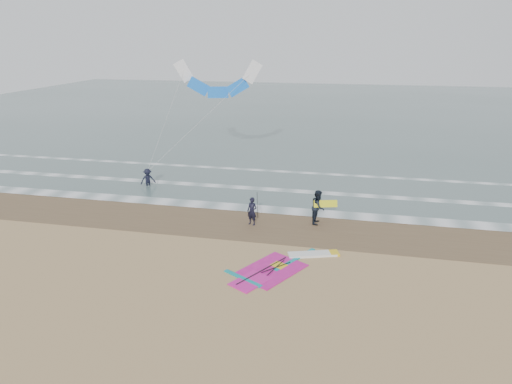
% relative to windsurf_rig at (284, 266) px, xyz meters
% --- Properties ---
extents(ground, '(120.00, 120.00, 0.00)m').
position_rel_windsurf_rig_xyz_m(ground, '(-0.35, -1.31, -0.03)').
color(ground, tan).
rests_on(ground, ground).
extents(sea_water, '(120.00, 80.00, 0.02)m').
position_rel_windsurf_rig_xyz_m(sea_water, '(-0.35, 46.69, -0.02)').
color(sea_water, '#47605E').
rests_on(sea_water, ground).
extents(wet_sand_band, '(120.00, 5.00, 0.01)m').
position_rel_windsurf_rig_xyz_m(wet_sand_band, '(-0.35, 4.69, -0.03)').
color(wet_sand_band, brown).
rests_on(wet_sand_band, ground).
extents(foam_waterline, '(120.00, 9.15, 0.02)m').
position_rel_windsurf_rig_xyz_m(foam_waterline, '(-0.35, 9.13, -0.00)').
color(foam_waterline, white).
rests_on(foam_waterline, ground).
extents(windsurf_rig, '(5.00, 4.73, 0.12)m').
position_rel_windsurf_rig_xyz_m(windsurf_rig, '(0.00, 0.00, 0.00)').
color(windsurf_rig, white).
rests_on(windsurf_rig, ground).
extents(person_standing, '(0.67, 0.54, 1.58)m').
position_rel_windsurf_rig_xyz_m(person_standing, '(-2.45, 4.47, 0.76)').
color(person_standing, black).
rests_on(person_standing, ground).
extents(person_walking, '(0.80, 0.99, 1.92)m').
position_rel_windsurf_rig_xyz_m(person_walking, '(1.09, 5.45, 0.93)').
color(person_walking, black).
rests_on(person_walking, ground).
extents(person_wading, '(1.19, 1.07, 1.60)m').
position_rel_windsurf_rig_xyz_m(person_wading, '(-11.05, 9.73, 0.77)').
color(person_wading, black).
rests_on(person_wading, ground).
extents(held_pole, '(0.17, 0.86, 1.82)m').
position_rel_windsurf_rig_xyz_m(held_pole, '(-2.15, 4.47, 1.13)').
color(held_pole, black).
rests_on(held_pole, ground).
extents(carried_kiteboard, '(1.30, 0.51, 0.39)m').
position_rel_windsurf_rig_xyz_m(carried_kiteboard, '(1.49, 5.35, 1.18)').
color(carried_kiteboard, yellow).
rests_on(carried_kiteboard, ground).
extents(surf_kite, '(7.28, 4.44, 7.38)m').
position_rel_windsurf_rig_xyz_m(surf_kite, '(-7.05, 13.85, 6.79)').
color(surf_kite, white).
rests_on(surf_kite, ground).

